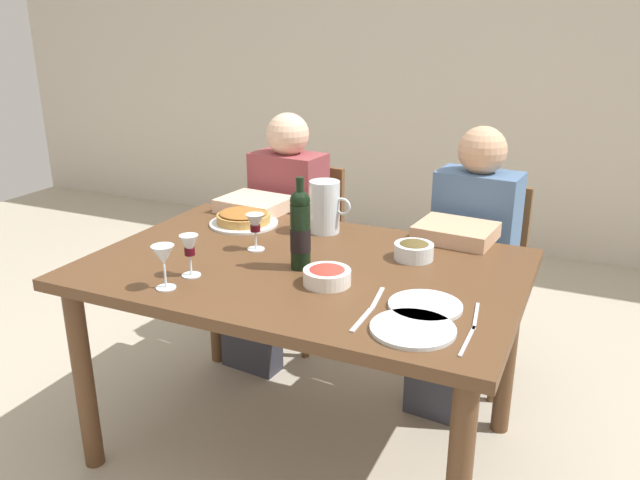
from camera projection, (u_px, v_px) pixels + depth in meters
The scene contains 21 objects.
ground_plane at pixel (305, 445), 2.47m from camera, with size 8.00×8.00×0.00m, color #B2A893.
back_wall at pixel (473, 45), 4.25m from camera, with size 8.00×0.10×2.80m, color beige.
dining_table at pixel (304, 288), 2.25m from camera, with size 1.50×1.00×0.76m.
wine_bottle at pixel (300, 230), 2.14m from camera, with size 0.07×0.07×0.32m.
water_pitcher at pixel (325, 210), 2.52m from camera, with size 0.17×0.12×0.21m.
baked_tart at pixel (244, 218), 2.63m from camera, with size 0.28×0.28×0.06m.
salad_bowl at pixel (327, 275), 2.04m from camera, with size 0.16×0.16×0.06m.
olive_bowl at pixel (414, 250), 2.25m from camera, with size 0.14×0.14×0.07m.
wine_glass_left_diner at pixel (163, 257), 1.98m from camera, with size 0.07×0.07×0.14m.
wine_glass_right_diner at pixel (255, 225), 2.32m from camera, with size 0.07×0.07×0.14m.
wine_glass_centre at pixel (189, 248), 2.08m from camera, with size 0.06×0.06×0.14m.
dinner_plate_left_setting at pixel (413, 329), 1.74m from camera, with size 0.24×0.24×0.01m, color silver.
dinner_plate_right_setting at pixel (425, 306), 1.88m from camera, with size 0.22×0.22×0.01m, color silver.
fork_left_setting at pixel (362, 320), 1.80m from camera, with size 0.16×0.01×0.01m, color silver.
knife_left_setting at pixel (467, 341), 1.68m from camera, with size 0.18×0.01×0.01m, color silver.
knife_right_setting at pixel (476, 316), 1.82m from camera, with size 0.18×0.01×0.01m, color silver.
spoon_right_setting at pixel (377, 298), 1.94m from camera, with size 0.16×0.01×0.01m, color silver.
chair_left at pixel (302, 241), 3.24m from camera, with size 0.44×0.44×0.87m.
diner_left at pixel (276, 231), 3.00m from camera, with size 0.37×0.53×1.16m.
chair_right at pixel (479, 268), 2.88m from camera, with size 0.43×0.43×0.87m.
diner_right at pixel (466, 260), 2.65m from camera, with size 0.37×0.53×1.16m.
Camera 1 is at (0.91, -1.86, 1.57)m, focal length 35.61 mm.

